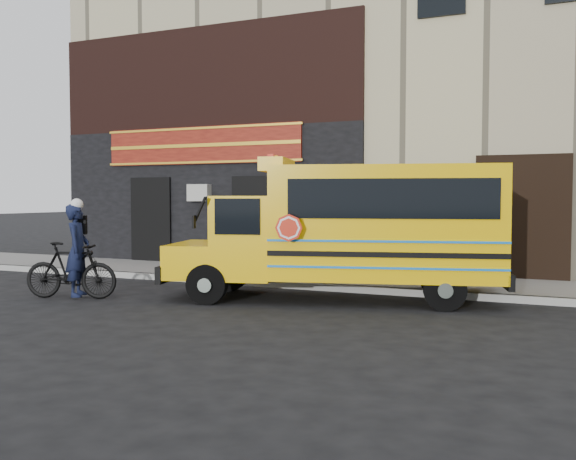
% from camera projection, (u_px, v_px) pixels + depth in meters
% --- Properties ---
extents(ground, '(120.00, 120.00, 0.00)m').
position_uv_depth(ground, '(277.00, 309.00, 12.21)').
color(ground, black).
rests_on(ground, ground).
extents(curb, '(40.00, 0.20, 0.15)m').
position_uv_depth(curb, '(325.00, 287.00, 14.58)').
color(curb, '#9C9C96').
rests_on(curb, ground).
extents(sidewalk, '(40.00, 3.00, 0.15)m').
position_uv_depth(sidewalk, '(347.00, 279.00, 15.95)').
color(sidewalk, slate).
rests_on(sidewalk, ground).
extents(building, '(20.00, 10.70, 12.00)m').
position_uv_depth(building, '(408.00, 77.00, 21.45)').
color(building, '#9D9375').
rests_on(building, sidewalk).
extents(school_bus, '(7.21, 3.83, 2.92)m').
position_uv_depth(school_bus, '(353.00, 227.00, 13.13)').
color(school_bus, black).
rests_on(school_bus, ground).
extents(bicycle, '(2.06, 1.12, 1.19)m').
position_uv_depth(bicycle, '(71.00, 270.00, 13.40)').
color(bicycle, black).
rests_on(bicycle, ground).
extents(cyclist, '(0.73, 0.84, 1.94)m').
position_uv_depth(cyclist, '(78.00, 252.00, 13.40)').
color(cyclist, black).
rests_on(cyclist, ground).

